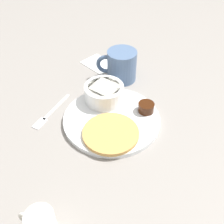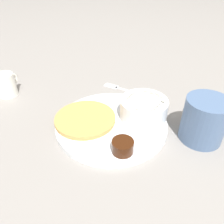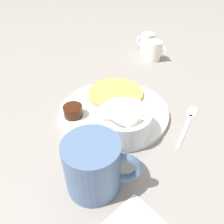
% 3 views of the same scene
% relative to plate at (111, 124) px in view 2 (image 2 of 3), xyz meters
% --- Properties ---
extents(ground_plane, '(4.00, 4.00, 0.00)m').
position_rel_plate_xyz_m(ground_plane, '(0.00, 0.00, -0.01)').
color(ground_plane, gray).
extents(plate, '(0.25, 0.25, 0.01)m').
position_rel_plate_xyz_m(plate, '(0.00, 0.00, 0.00)').
color(plate, white).
rests_on(plate, ground_plane).
extents(pancake_stack, '(0.14, 0.14, 0.01)m').
position_rel_plate_xyz_m(pancake_stack, '(0.05, -0.03, 0.01)').
color(pancake_stack, tan).
rests_on(pancake_stack, plate).
extents(bowl, '(0.10, 0.10, 0.05)m').
position_rel_plate_xyz_m(bowl, '(-0.07, 0.02, 0.03)').
color(bowl, white).
rests_on(bowl, plate).
extents(syrup_cup, '(0.04, 0.04, 0.02)m').
position_rel_plate_xyz_m(syrup_cup, '(0.03, 0.09, 0.02)').
color(syrup_cup, '#38190A').
rests_on(syrup_cup, plate).
extents(butter_ramekin, '(0.05, 0.05, 0.04)m').
position_rel_plate_xyz_m(butter_ramekin, '(-0.08, 0.04, 0.02)').
color(butter_ramekin, white).
rests_on(butter_ramekin, plate).
extents(coffee_mug, '(0.09, 0.11, 0.09)m').
position_rel_plate_xyz_m(coffee_mug, '(-0.14, 0.12, 0.04)').
color(coffee_mug, slate).
rests_on(coffee_mug, ground_plane).
extents(creamer_pitcher_near, '(0.06, 0.06, 0.06)m').
position_rel_plate_xyz_m(creamer_pitcher_near, '(0.18, -0.26, 0.03)').
color(creamer_pitcher_near, white).
rests_on(creamer_pitcher_near, ground_plane).
extents(fork, '(0.09, 0.14, 0.00)m').
position_rel_plate_xyz_m(fork, '(-0.11, -0.13, -0.00)').
color(fork, silver).
rests_on(fork, ground_plane).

